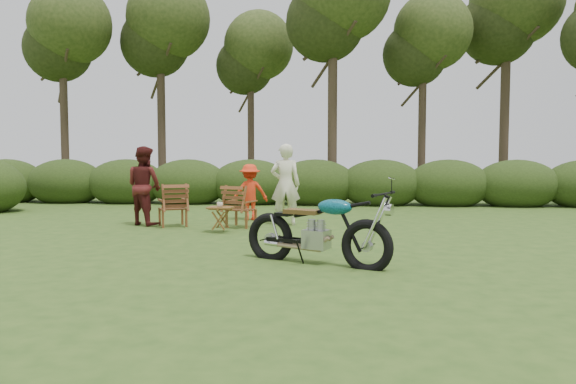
# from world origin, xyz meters

# --- Properties ---
(ground) EXTENTS (80.00, 80.00, 0.00)m
(ground) POSITION_xyz_m (0.00, 0.00, 0.00)
(ground) COLOR #2E4B19
(ground) RESTS_ON ground
(tree_line) EXTENTS (22.52, 11.62, 8.14)m
(tree_line) POSITION_xyz_m (0.50, 9.74, 3.81)
(tree_line) COLOR #3D2D21
(tree_line) RESTS_ON ground
(motorcycle) EXTENTS (2.32, 1.67, 1.24)m
(motorcycle) POSITION_xyz_m (0.40, -0.27, 0.00)
(motorcycle) COLOR #0D8BAA
(motorcycle) RESTS_ON ground
(lawn_chair_right) EXTENTS (0.78, 0.78, 0.89)m
(lawn_chair_right) POSITION_xyz_m (-1.36, 3.55, 0.00)
(lawn_chair_right) COLOR brown
(lawn_chair_right) RESTS_ON ground
(lawn_chair_left) EXTENTS (0.85, 0.85, 0.92)m
(lawn_chair_left) POSITION_xyz_m (-2.85, 3.54, 0.00)
(lawn_chair_left) COLOR #5F3117
(lawn_chair_left) RESTS_ON ground
(side_table) EXTENTS (0.53, 0.45, 0.51)m
(side_table) POSITION_xyz_m (-1.62, 2.70, 0.26)
(side_table) COLOR #5A3816
(side_table) RESTS_ON ground
(cup) EXTENTS (0.16, 0.16, 0.10)m
(cup) POSITION_xyz_m (-1.62, 2.65, 0.56)
(cup) COLOR beige
(cup) RESTS_ON side_table
(adult_a) EXTENTS (0.69, 0.49, 1.78)m
(adult_a) POSITION_xyz_m (-0.45, 4.00, 0.00)
(adult_a) COLOR #F0E9C5
(adult_a) RESTS_ON ground
(adult_b) EXTENTS (1.05, 0.98, 1.73)m
(adult_b) POSITION_xyz_m (-3.53, 3.70, 0.00)
(adult_b) COLOR #4D1716
(adult_b) RESTS_ON ground
(child) EXTENTS (0.96, 0.74, 1.32)m
(child) POSITION_xyz_m (-1.37, 4.83, 0.00)
(child) COLOR #F33516
(child) RESTS_ON ground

